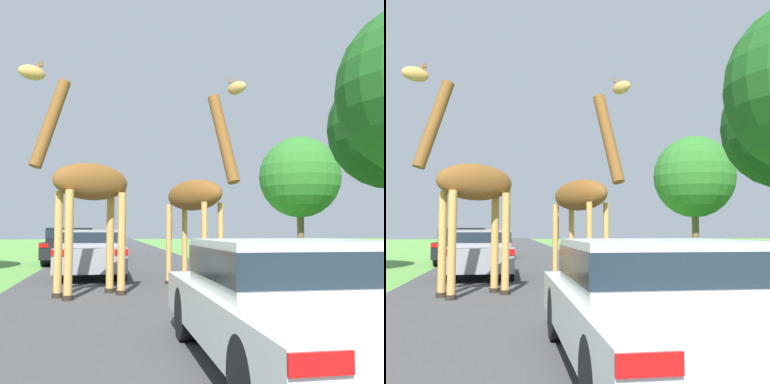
# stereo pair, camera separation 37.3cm
# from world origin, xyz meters

# --- Properties ---
(road) EXTENTS (6.46, 120.00, 0.00)m
(road) POSITION_xyz_m (0.00, 30.00, 0.00)
(road) COLOR #424244
(road) RESTS_ON ground
(giraffe_near_road) EXTENTS (1.81, 2.73, 5.08)m
(giraffe_near_road) POSITION_xyz_m (1.39, 12.15, 2.39)
(giraffe_near_road) COLOR tan
(giraffe_near_road) RESTS_ON ground
(giraffe_companion) EXTENTS (2.42, 1.65, 4.90)m
(giraffe_companion) POSITION_xyz_m (-1.37, 10.67, 2.32)
(giraffe_companion) COLOR tan
(giraffe_companion) RESTS_ON ground
(car_lead_maroon) EXTENTS (2.00, 4.79, 1.30)m
(car_lead_maroon) POSITION_xyz_m (1.00, 4.90, 0.71)
(car_lead_maroon) COLOR silver
(car_lead_maroon) RESTS_ON ground
(car_queue_right) EXTENTS (1.84, 4.78, 1.41)m
(car_queue_right) POSITION_xyz_m (-1.22, 25.94, 0.74)
(car_queue_right) COLOR #144C28
(car_queue_right) RESTS_ON ground
(car_queue_left) EXTENTS (1.99, 4.24, 1.51)m
(car_queue_left) POSITION_xyz_m (-2.43, 21.10, 0.80)
(car_queue_left) COLOR black
(car_queue_left) RESTS_ON ground
(car_far_ahead) EXTENTS (1.97, 4.08, 1.42)m
(car_far_ahead) POSITION_xyz_m (-1.33, 15.01, 0.75)
(car_far_ahead) COLOR gray
(car_far_ahead) RESTS_ON ground
(tree_mid_field) EXTENTS (4.72, 4.72, 6.87)m
(tree_mid_field) POSITION_xyz_m (10.16, 26.52, 4.50)
(tree_mid_field) COLOR brown
(tree_mid_field) RESTS_ON ground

